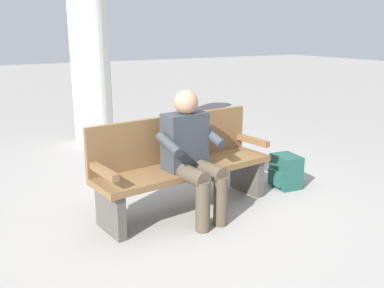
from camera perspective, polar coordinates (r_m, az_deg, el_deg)
The scene contains 5 objects.
ground_plane at distance 4.20m, azimuth -0.79°, elevation -8.77°, with size 40.00×40.00×0.00m, color gray.
bench_near at distance 4.09m, azimuth -1.39°, elevation -2.55°, with size 1.84×0.69×0.90m.
person_seated at distance 3.84m, azimuth 0.01°, elevation -1.11°, with size 0.60×0.60×1.18m.
backpack at distance 4.84m, azimuth 12.39°, elevation -3.62°, with size 0.31×0.34×0.36m.
support_pillar at distance 6.67m, azimuth -13.56°, elevation 13.19°, with size 0.59×0.59×3.06m, color silver.
Camera 1 is at (1.87, 3.36, 1.69)m, focal length 39.91 mm.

